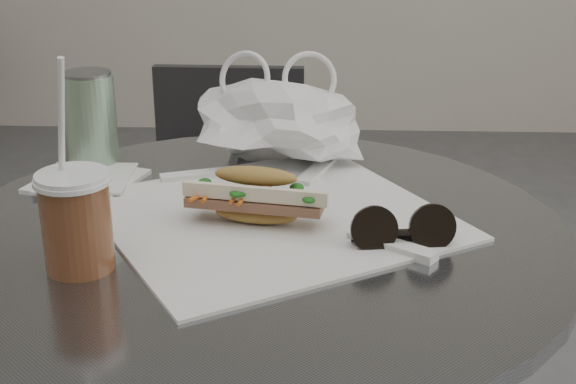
{
  "coord_description": "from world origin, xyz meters",
  "views": [
    {
      "loc": [
        0.08,
        -0.68,
        1.14
      ],
      "look_at": [
        0.04,
        0.19,
        0.79
      ],
      "focal_mm": 50.0,
      "sensor_mm": 36.0,
      "label": 1
    }
  ],
  "objects_px": {
    "banh_mi": "(256,197)",
    "sunglasses": "(403,232)",
    "drink_can": "(91,120)",
    "chair_far": "(225,278)",
    "iced_coffee": "(76,220)"
  },
  "relations": [
    {
      "from": "banh_mi",
      "to": "sunglasses",
      "type": "distance_m",
      "value": 0.18
    },
    {
      "from": "banh_mi",
      "to": "drink_can",
      "type": "height_order",
      "value": "drink_can"
    },
    {
      "from": "chair_far",
      "to": "sunglasses",
      "type": "xyz_separation_m",
      "value": [
        0.29,
        -0.67,
        0.42
      ]
    },
    {
      "from": "drink_can",
      "to": "chair_far",
      "type": "bearing_deg",
      "value": 71.9
    },
    {
      "from": "banh_mi",
      "to": "iced_coffee",
      "type": "xyz_separation_m",
      "value": [
        -0.18,
        -0.12,
        0.02
      ]
    },
    {
      "from": "chair_far",
      "to": "banh_mi",
      "type": "height_order",
      "value": "banh_mi"
    },
    {
      "from": "sunglasses",
      "to": "drink_can",
      "type": "xyz_separation_m",
      "value": [
        -0.42,
        0.26,
        0.05
      ]
    },
    {
      "from": "banh_mi",
      "to": "sunglasses",
      "type": "xyz_separation_m",
      "value": [
        0.17,
        -0.06,
        -0.02
      ]
    },
    {
      "from": "drink_can",
      "to": "sunglasses",
      "type": "bearing_deg",
      "value": -31.44
    },
    {
      "from": "iced_coffee",
      "to": "sunglasses",
      "type": "distance_m",
      "value": 0.36
    },
    {
      "from": "banh_mi",
      "to": "iced_coffee",
      "type": "height_order",
      "value": "iced_coffee"
    },
    {
      "from": "chair_far",
      "to": "drink_can",
      "type": "distance_m",
      "value": 0.63
    },
    {
      "from": "sunglasses",
      "to": "drink_can",
      "type": "bearing_deg",
      "value": 141.28
    },
    {
      "from": "banh_mi",
      "to": "drink_can",
      "type": "xyz_separation_m",
      "value": [
        -0.25,
        0.2,
        0.03
      ]
    },
    {
      "from": "chair_far",
      "to": "banh_mi",
      "type": "distance_m",
      "value": 0.75
    }
  ]
}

